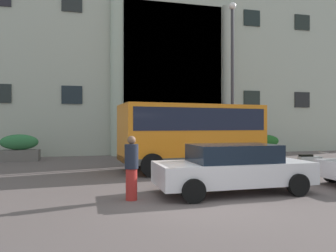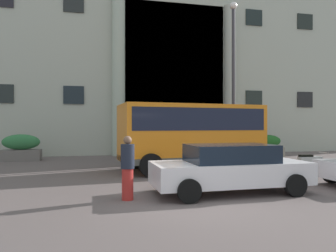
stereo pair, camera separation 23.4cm
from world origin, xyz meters
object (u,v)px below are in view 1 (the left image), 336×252
at_px(hedge_planter_entrance_right, 156,147).
at_px(parked_sedan_second, 233,168).
at_px(hedge_planter_far_west, 19,148).
at_px(motorcycle_far_end, 309,164).
at_px(orange_minibus, 191,132).
at_px(bus_stop_sign, 256,132).
at_px(pedestrian_woman_with_bag, 131,168).
at_px(lamppost_plaza_centre, 232,70).
at_px(hedge_planter_entrance_left, 266,146).

distance_m(hedge_planter_entrance_right, parked_sedan_second, 9.50).
distance_m(hedge_planter_far_west, parked_sedan_second, 12.69).
distance_m(hedge_planter_entrance_right, motorcycle_far_end, 8.66).
bearing_deg(parked_sedan_second, hedge_planter_entrance_right, 90.76).
bearing_deg(orange_minibus, hedge_planter_entrance_right, 91.24).
height_order(bus_stop_sign, motorcycle_far_end, bus_stop_sign).
distance_m(pedestrian_woman_with_bag, lamppost_plaza_centre, 10.97).
bearing_deg(parked_sedan_second, pedestrian_woman_with_bag, -177.34).
bearing_deg(bus_stop_sign, lamppost_plaza_centre, 141.03).
bearing_deg(lamppost_plaza_centre, hedge_planter_entrance_left, 30.05).
bearing_deg(orange_minibus, hedge_planter_entrance_left, 30.83).
xyz_separation_m(hedge_planter_entrance_right, lamppost_plaza_centre, (3.92, -1.91, 4.34)).
height_order(hedge_planter_entrance_left, lamppost_plaza_centre, lamppost_plaza_centre).
xyz_separation_m(orange_minibus, bus_stop_sign, (4.33, 2.16, -0.08)).
bearing_deg(hedge_planter_entrance_right, motorcycle_far_end, -57.51).
bearing_deg(bus_stop_sign, pedestrian_woman_with_bag, -136.84).
bearing_deg(lamppost_plaza_centre, orange_minibus, -138.12).
bearing_deg(pedestrian_woman_with_bag, hedge_planter_entrance_right, 27.96).
distance_m(parked_sedan_second, lamppost_plaza_centre, 9.39).
height_order(orange_minibus, bus_stop_sign, orange_minibus).
height_order(motorcycle_far_end, lamppost_plaza_centre, lamppost_plaza_centre).
distance_m(bus_stop_sign, parked_sedan_second, 8.17).
height_order(hedge_planter_far_west, lamppost_plaza_centre, lamppost_plaza_centre).
height_order(bus_stop_sign, pedestrian_woman_with_bag, bus_stop_sign).
bearing_deg(lamppost_plaza_centre, motorcycle_far_end, -82.30).
bearing_deg(pedestrian_woman_with_bag, orange_minibus, 9.63).
xyz_separation_m(bus_stop_sign, parked_sedan_second, (-4.49, -6.76, -0.88)).
xyz_separation_m(bus_stop_sign, pedestrian_woman_with_bag, (-7.46, -7.00, -0.75)).
height_order(orange_minibus, hedge_planter_far_west, orange_minibus).
bearing_deg(motorcycle_far_end, lamppost_plaza_centre, 98.20).
bearing_deg(bus_stop_sign, motorcycle_far_end, -93.48).
relative_size(bus_stop_sign, lamppost_plaza_centre, 0.29).
bearing_deg(hedge_planter_entrance_right, lamppost_plaza_centre, -25.93).
relative_size(parked_sedan_second, lamppost_plaza_centre, 0.52).
height_order(hedge_planter_far_west, motorcycle_far_end, hedge_planter_far_west).
xyz_separation_m(motorcycle_far_end, lamppost_plaza_centre, (-0.73, 5.40, 4.57)).
height_order(hedge_planter_entrance_left, parked_sedan_second, parked_sedan_second).
relative_size(hedge_planter_entrance_right, parked_sedan_second, 0.41).
bearing_deg(pedestrian_woman_with_bag, parked_sedan_second, -42.87).
xyz_separation_m(hedge_planter_far_west, lamppost_plaza_centre, (11.44, -2.30, 4.32)).
distance_m(orange_minibus, motorcycle_far_end, 4.87).
height_order(hedge_planter_entrance_right, lamppost_plaza_centre, lamppost_plaza_centre).
distance_m(hedge_planter_far_west, lamppost_plaza_centre, 12.44).
distance_m(parked_sedan_second, pedestrian_woman_with_bag, 2.99).
bearing_deg(lamppost_plaza_centre, hedge_planter_entrance_right, 154.07).
distance_m(bus_stop_sign, hedge_planter_far_west, 12.86).
relative_size(hedge_planter_entrance_right, motorcycle_far_end, 0.90).
bearing_deg(hedge_planter_entrance_right, bus_stop_sign, -28.91).
xyz_separation_m(hedge_planter_entrance_left, hedge_planter_entrance_right, (-7.03, 0.11, 0.03)).
bearing_deg(lamppost_plaza_centre, pedestrian_woman_with_bag, -129.56).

